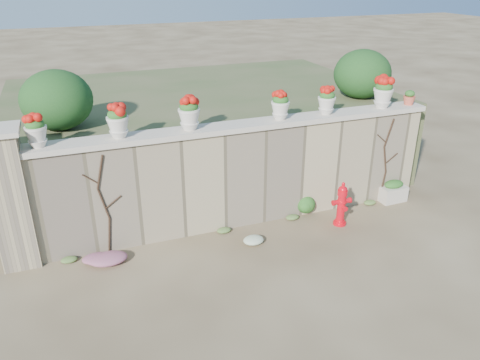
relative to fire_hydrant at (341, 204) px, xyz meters
name	(u,v)px	position (x,y,z in m)	size (l,w,h in m)	color
ground	(279,269)	(-1.82, -0.98, -0.47)	(80.00, 80.00, 0.00)	brown
stone_wall	(242,177)	(-1.82, 0.82, 0.53)	(8.00, 0.40, 2.00)	tan
wall_cap	(242,126)	(-1.82, 0.82, 1.58)	(8.10, 0.52, 0.10)	beige
gate_pillar	(10,198)	(-5.97, 0.82, 0.79)	(0.72, 0.72, 2.48)	tan
raised_fill	(198,129)	(-1.82, 4.02, 0.53)	(9.00, 6.00, 2.00)	#384C23
back_shrub_left	(57,100)	(-5.02, 2.02, 2.08)	(1.30, 1.30, 1.10)	#143814
back_shrub_right	(362,74)	(1.58, 2.02, 2.08)	(1.30, 1.30, 1.10)	#143814
vine_left	(104,204)	(-4.49, 0.60, 0.52)	(0.60, 0.04, 1.91)	black
vine_right	(386,160)	(1.41, 0.60, 0.52)	(0.60, 0.04, 1.91)	black
fire_hydrant	(341,204)	(0.00, 0.00, 0.00)	(0.39, 0.28, 0.93)	red
planter_box	(393,191)	(1.66, 0.51, -0.24)	(0.60, 0.36, 0.49)	beige
green_shrub	(310,204)	(-0.39, 0.56, -0.21)	(0.53, 0.48, 0.51)	#1E5119
magenta_clump	(104,257)	(-4.63, 0.27, -0.35)	(0.88, 0.59, 0.23)	#CA2892
white_flowers	(252,242)	(-1.98, -0.14, -0.37)	(0.52, 0.42, 0.19)	white
urn_pot_0	(36,131)	(-5.38, 0.82, 1.91)	(0.35, 0.35, 0.55)	beige
urn_pot_1	(118,121)	(-4.08, 0.82, 1.93)	(0.38, 0.38, 0.59)	beige
urn_pot_2	(189,113)	(-2.83, 0.82, 1.94)	(0.40, 0.40, 0.62)	beige
urn_pot_3	(280,105)	(-1.04, 0.82, 1.91)	(0.35, 0.35, 0.56)	beige
urn_pot_4	(327,101)	(-0.03, 0.82, 1.91)	(0.35, 0.35, 0.55)	beige
urn_pot_5	(383,93)	(1.30, 0.82, 1.95)	(0.41, 0.41, 0.64)	beige
terracotta_pot	(409,98)	(1.98, 0.82, 1.77)	(0.25, 0.25, 0.30)	#C5523C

